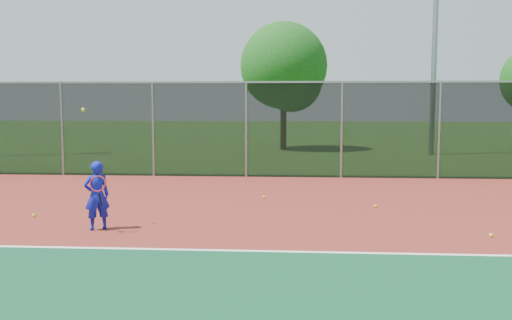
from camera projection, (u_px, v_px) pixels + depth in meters
The scene contains 9 objects.
court_apron at pixel (396, 274), 8.07m from camera, with size 30.00×20.00×0.02m, color maroon.
fence_back at pixel (342, 129), 17.83m from camera, with size 30.00×0.06×3.03m.
tennis_player at pixel (97, 195), 10.71m from camera, with size 0.59×0.67×2.30m.
practice_ball_0 at pixel (264, 197), 14.18m from camera, with size 0.07×0.07×0.07m, color #D9E91B.
practice_ball_1 at pixel (34, 215), 11.92m from camera, with size 0.07×0.07×0.07m, color #D9E91B.
practice_ball_2 at pixel (491, 235), 10.18m from camera, with size 0.07×0.07×0.07m, color #D9E91B.
practice_ball_3 at pixel (375, 206), 12.98m from camera, with size 0.07×0.07×0.07m, color #D9E91B.
practice_ball_4 at pixel (105, 215), 11.96m from camera, with size 0.07×0.07×0.07m, color #D9E91B.
tree_back_left at pixel (286, 70), 27.84m from camera, with size 4.27×4.27×6.27m.
Camera 1 is at (-1.43, -5.98, 2.46)m, focal length 40.00 mm.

